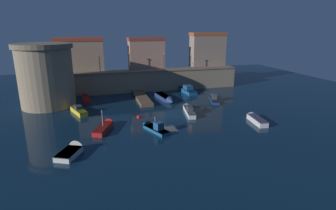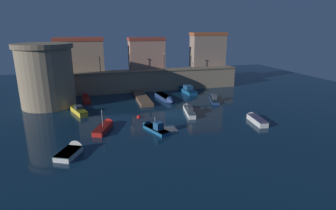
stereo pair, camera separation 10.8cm
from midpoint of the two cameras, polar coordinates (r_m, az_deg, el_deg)
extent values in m
plane|color=#0C2338|center=(43.68, 0.19, -2.01)|extent=(96.95, 96.95, 0.00)
cube|color=gray|center=(59.79, -4.41, 5.08)|extent=(41.06, 2.98, 4.31)
cube|color=#73644F|center=(59.39, -4.46, 7.23)|extent=(41.06, 3.28, 0.24)
cube|color=#947961|center=(62.12, -17.93, 9.76)|extent=(9.76, 5.38, 6.39)
cube|color=#9B3A2B|center=(61.86, -18.22, 13.02)|extent=(10.15, 5.59, 0.70)
cube|color=tan|center=(62.42, -4.47, 10.47)|extent=(7.82, 3.76, 6.29)
cube|color=brown|center=(62.17, -4.55, 13.68)|extent=(8.13, 3.91, 0.70)
cube|color=gray|center=(66.57, 8.40, 11.12)|extent=(8.11, 3.23, 7.26)
cube|color=#AB502B|center=(66.35, 8.55, 14.55)|extent=(8.44, 3.36, 0.70)
cylinder|color=gray|center=(51.84, -24.13, 5.25)|extent=(9.06, 9.06, 10.12)
cylinder|color=#776852|center=(51.21, -24.84, 11.24)|extent=(9.79, 9.79, 0.80)
cube|color=brown|center=(52.95, -5.45, 1.51)|extent=(2.25, 11.25, 0.58)
cylinder|color=#453326|center=(56.69, -5.12, 2.57)|extent=(0.20, 0.20, 0.70)
cylinder|color=#453326|center=(53.11, -4.37, 1.66)|extent=(0.20, 0.20, 0.70)
cylinder|color=#453326|center=(49.57, -3.52, 0.61)|extent=(0.20, 0.20, 0.70)
cylinder|color=black|center=(58.11, -14.05, 8.15)|extent=(0.12, 0.12, 2.87)
sphere|color=#F9D172|center=(57.93, -14.16, 9.70)|extent=(0.32, 0.32, 0.32)
cylinder|color=black|center=(58.57, -7.92, 8.83)|extent=(0.12, 0.12, 3.47)
sphere|color=#F9D172|center=(58.36, -8.00, 10.66)|extent=(0.32, 0.32, 0.32)
cylinder|color=black|center=(60.02, -0.75, 9.06)|extent=(0.12, 0.12, 3.25)
sphere|color=#F9D172|center=(59.82, -0.76, 10.75)|extent=(0.32, 0.32, 0.32)
cylinder|color=black|center=(61.93, 4.92, 9.00)|extent=(0.12, 0.12, 2.77)
sphere|color=#F9D172|center=(61.75, 4.95, 10.41)|extent=(0.32, 0.32, 0.32)
cube|color=red|center=(37.89, -13.42, -4.83)|extent=(3.01, 4.79, 0.70)
cone|color=red|center=(40.45, -12.01, -3.38)|extent=(1.67, 1.68, 1.27)
cube|color=#61110B|center=(37.78, -13.45, -4.39)|extent=(3.07, 4.88, 0.08)
cylinder|color=#B2B2B7|center=(37.37, -13.58, -2.69)|extent=(0.08, 0.08, 2.31)
cube|color=silver|center=(41.90, 18.30, -3.10)|extent=(1.84, 4.55, 0.80)
cone|color=silver|center=(44.26, 16.73, -1.94)|extent=(1.37, 1.38, 1.23)
cube|color=#575376|center=(41.79, 18.34, -2.63)|extent=(1.88, 4.64, 0.08)
cube|color=silver|center=(44.14, 4.53, -1.38)|extent=(2.13, 6.00, 0.72)
cone|color=silver|center=(47.54, 3.80, -0.07)|extent=(1.29, 1.56, 1.06)
cube|color=slate|center=(44.05, 4.54, -0.98)|extent=(2.17, 6.12, 0.08)
cube|color=#333842|center=(43.57, 4.64, -0.66)|extent=(1.08, 2.01, 0.68)
cube|color=#195689|center=(36.73, -2.39, -5.25)|extent=(2.97, 4.56, 0.47)
cone|color=#195689|center=(38.85, -4.76, -4.07)|extent=(1.70, 1.64, 1.33)
cube|color=#0E2334|center=(36.66, -2.40, -4.97)|extent=(3.03, 4.65, 0.08)
cube|color=navy|center=(36.09, -1.94, -4.40)|extent=(1.33, 1.36, 1.00)
cube|color=#99B7C6|center=(36.47, -2.43, -4.09)|extent=(0.85, 0.40, 0.60)
cylinder|color=#B2B2B7|center=(36.61, -2.68, -3.66)|extent=(0.08, 0.08, 1.53)
cube|color=navy|center=(52.15, 9.72, 1.06)|extent=(2.77, 5.36, 0.47)
cone|color=navy|center=(55.27, 9.26, 1.95)|extent=(1.60, 1.70, 1.24)
cube|color=black|center=(52.10, 9.73, 1.27)|extent=(2.83, 5.47, 0.08)
cube|color=#333842|center=(51.76, 9.79, 1.79)|extent=(1.21, 1.58, 1.01)
cube|color=gold|center=(46.36, -18.15, -1.24)|extent=(2.90, 5.06, 0.80)
cone|color=gold|center=(49.22, -19.27, -0.35)|extent=(1.63, 1.72, 1.23)
cube|color=#5A6210|center=(46.26, -18.18, -0.82)|extent=(2.96, 5.16, 0.08)
cube|color=#333842|center=(46.28, -18.26, -0.43)|extent=(1.39, 1.55, 0.51)
cube|color=#99B7C6|center=(46.87, -18.51, -0.22)|extent=(0.87, 0.37, 0.31)
cube|color=red|center=(53.96, -16.74, 1.11)|extent=(1.70, 5.76, 0.48)
cone|color=red|center=(57.34, -16.98, 1.96)|extent=(1.30, 1.49, 1.20)
cube|color=#5B0E09|center=(53.91, -16.76, 1.32)|extent=(1.74, 5.87, 0.08)
cube|color=#195689|center=(58.17, 4.19, 3.00)|extent=(2.35, 5.94, 0.80)
cone|color=#195689|center=(61.33, 2.81, 3.71)|extent=(1.88, 1.55, 1.77)
cube|color=#0B2D4F|center=(58.09, 4.20, 3.34)|extent=(2.40, 6.06, 0.08)
cube|color=navy|center=(57.76, 4.32, 3.72)|extent=(1.62, 2.19, 0.83)
cube|color=#99B7C6|center=(58.67, 3.89, 3.97)|extent=(1.30, 0.17, 0.50)
cube|color=silver|center=(31.94, -20.06, -9.59)|extent=(3.03, 3.70, 0.61)
cone|color=silver|center=(33.52, -18.36, -8.17)|extent=(1.95, 1.56, 1.73)
cube|color=slate|center=(31.83, -20.11, -9.16)|extent=(3.09, 3.77, 0.08)
cube|color=navy|center=(52.89, -0.82, 1.69)|extent=(2.44, 6.01, 0.79)
cone|color=navy|center=(49.72, 0.75, 0.74)|extent=(1.76, 1.60, 1.59)
cube|color=black|center=(52.80, -0.83, 2.06)|extent=(2.49, 6.13, 0.08)
sphere|color=red|center=(42.52, -6.08, -2.63)|extent=(0.70, 0.70, 0.70)
camera|label=1|loc=(0.05, -89.93, 0.02)|focal=29.01mm
camera|label=2|loc=(0.05, 90.07, -0.02)|focal=29.01mm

